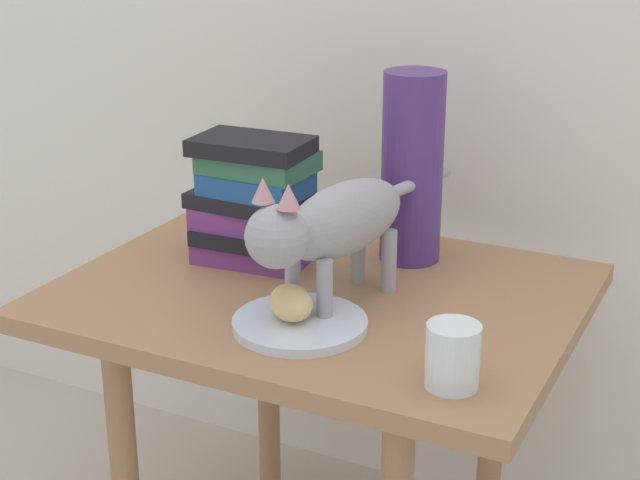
# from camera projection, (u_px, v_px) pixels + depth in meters

# --- Properties ---
(side_table) EXTENTS (0.80, 0.62, 0.60)m
(side_table) POSITION_uv_depth(u_px,v_px,m) (320.00, 335.00, 1.57)
(side_table) COLOR #9E724C
(side_table) RESTS_ON ground
(plate) EXTENTS (0.20, 0.20, 0.01)m
(plate) POSITION_uv_depth(u_px,v_px,m) (300.00, 324.00, 1.40)
(plate) COLOR silver
(plate) RESTS_ON side_table
(bread_roll) EXTENTS (0.10, 0.10, 0.05)m
(bread_roll) POSITION_uv_depth(u_px,v_px,m) (291.00, 303.00, 1.39)
(bread_roll) COLOR #E0BC7A
(bread_roll) RESTS_ON plate
(cat) EXTENTS (0.15, 0.47, 0.23)m
(cat) POSITION_uv_depth(u_px,v_px,m) (332.00, 224.00, 1.43)
(cat) COLOR #99999E
(cat) RESTS_ON side_table
(book_stack) EXTENTS (0.20, 0.14, 0.22)m
(book_stack) POSITION_uv_depth(u_px,v_px,m) (254.00, 201.00, 1.61)
(book_stack) COLOR #72337A
(book_stack) RESTS_ON side_table
(green_vase) EXTENTS (0.10, 0.10, 0.32)m
(green_vase) POSITION_uv_depth(u_px,v_px,m) (412.00, 168.00, 1.61)
(green_vase) COLOR #4C2D72
(green_vase) RESTS_ON side_table
(candle_jar) EXTENTS (0.07, 0.07, 0.08)m
(candle_jar) POSITION_uv_depth(u_px,v_px,m) (452.00, 359.00, 1.23)
(candle_jar) COLOR silver
(candle_jar) RESTS_ON side_table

